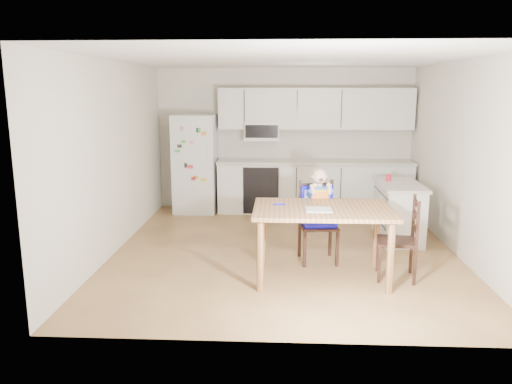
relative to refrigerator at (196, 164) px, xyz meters
The scene contains 10 objects.
room 2.31m from the refrigerator, 47.16° to the right, with size 4.52×5.01×2.51m.
refrigerator is the anchor object (origin of this frame).
kitchen_run 2.05m from the refrigerator, ahead, with size 3.37×0.62×2.15m.
kitchen_island 3.57m from the refrigerator, 25.83° to the right, with size 0.58×1.11×0.82m.
red_cup 3.35m from the refrigerator, 23.73° to the right, with size 0.08×0.08×0.10m, color red.
dining_table 3.70m from the refrigerator, 57.83° to the right, with size 1.55×1.00×0.83m.
napkin 3.76m from the refrigerator, 59.44° to the right, with size 0.28×0.24×0.01m, color #B7B6BC.
toddler_spoon 3.36m from the refrigerator, 64.03° to the right, with size 0.02×0.02×0.12m, color #0D0BD4.
chair_booster 3.19m from the refrigerator, 51.99° to the right, with size 0.50×0.50×1.18m.
chair_side 4.26m from the refrigerator, 46.72° to the right, with size 0.48×0.48×0.95m.
Camera 1 is at (-0.06, -6.43, 2.13)m, focal length 35.00 mm.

